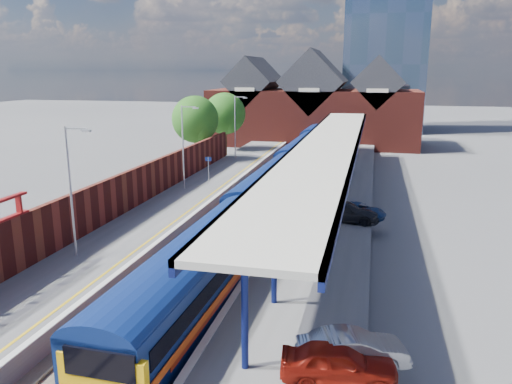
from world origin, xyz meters
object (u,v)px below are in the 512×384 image
Objects in this scene: lamp_post_c at (184,142)px; parked_car_red at (339,363)px; parked_car_blue at (357,210)px; lamp_post_b at (72,184)px; parked_car_dark at (346,212)px; train at (289,168)px; parked_car_silver at (352,349)px; platform_sign at (208,166)px; lamp_post_d at (236,123)px.

parked_car_red is at bearing -58.92° from lamp_post_c.
lamp_post_c is at bearing 86.82° from parked_car_blue.
lamp_post_b reaches higher than parked_car_dark.
parked_car_red is (6.62, -29.71, -0.48)m from train.
lamp_post_c reaches higher than parked_car_red.
parked_car_blue is at bearing -16.69° from parked_car_silver.
parked_car_blue is (0.75, 0.87, -0.11)m from parked_car_dark.
train reaches higher than parked_car_blue.
train is 7.49m from platform_sign.
parked_car_blue is (14.39, 10.74, -3.46)m from lamp_post_b.
lamp_post_b reaches higher than parked_car_blue.
platform_sign is 0.67× the size of parked_car_red.
lamp_post_d is (0.00, 32.00, 0.00)m from lamp_post_b.
train is at bearing 29.65° from platform_sign.
parked_car_dark is at bearing -24.20° from lamp_post_c.
train is 17.70× the size of parked_car_silver.
lamp_post_d reaches higher than platform_sign.
lamp_post_c reaches higher than parked_car_dark.
lamp_post_c is 27.64m from parked_car_silver.
lamp_post_b is 1.00× the size of lamp_post_d.
lamp_post_c is at bearing -90.00° from lamp_post_d.
parked_car_dark is (-1.22, 16.93, 0.03)m from parked_car_silver.
parked_car_dark is (13.65, -6.13, -3.35)m from lamp_post_c.
lamp_post_d is at bearing 127.32° from train.
train is 10.12m from lamp_post_c.
parked_car_dark is (-0.83, 17.88, 0.00)m from parked_car_red.
lamp_post_d is at bearing 12.35° from parked_car_red.
parked_car_silver is at bearing -29.87° from parked_car_red.
lamp_post_d is (-7.86, 10.30, 2.87)m from train.
lamp_post_b is at bearing -90.00° from lamp_post_d.
lamp_post_d reaches higher than train.
parked_car_dark is 1.15m from parked_car_blue.
platform_sign is 28.49m from parked_car_silver.
parked_car_silver is at bearing -161.58° from parked_car_blue.
lamp_post_b reaches higher than train.
parked_car_dark is at bearing -4.89° from parked_car_red.
parked_car_dark is (13.65, 9.87, -3.35)m from lamp_post_b.
lamp_post_b is at bearing 131.85° from parked_car_dark.
lamp_post_c is 1.83× the size of parked_car_blue.
train reaches higher than parked_car_dark.
lamp_post_c is (0.00, 16.00, 0.00)m from lamp_post_b.
lamp_post_b is 1.87× the size of parked_car_red.
lamp_post_d is (0.00, 16.00, 0.00)m from lamp_post_c.
parked_car_dark is (13.65, -22.13, -3.35)m from lamp_post_d.
parked_car_silver is (14.86, -23.06, -3.38)m from lamp_post_c.
parked_car_silver is at bearing -69.17° from lamp_post_d.
lamp_post_c is 1.58× the size of parked_car_dark.
parked_car_red reaches higher than parked_car_silver.
parked_car_red is at bearing -77.44° from train.
lamp_post_c reaches higher than parked_car_blue.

